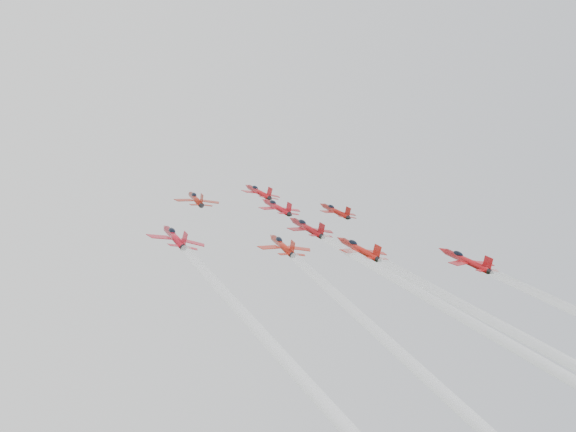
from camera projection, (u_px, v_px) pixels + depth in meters
name	position (u px, v px, depth m)	size (l,w,h in m)	color
jet_lead	(259.00, 192.00, 160.81)	(9.56, 12.36, 7.37)	#AA1016
jet_row2_left	(196.00, 199.00, 138.51)	(8.90, 11.51, 6.86)	maroon
jet_row2_center	(277.00, 207.00, 147.60)	(9.41, 12.17, 7.26)	#B1101C
jet_row2_right	(335.00, 211.00, 157.01)	(9.05, 11.70, 6.98)	maroon
jet_center	(450.00, 326.00, 92.16)	(9.61, 92.24, 50.67)	maroon
jet_rear_farleft	(281.00, 369.00, 68.13)	(9.10, 87.39, 48.01)	#B31122
jet_rear_left	(429.00, 365.00, 77.22)	(9.00, 86.40, 47.47)	#AD1E10
jet_rear_right	(544.00, 369.00, 83.47)	(9.64, 92.58, 50.86)	#AF1910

